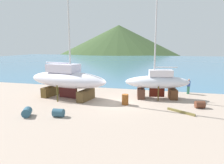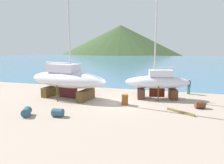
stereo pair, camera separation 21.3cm
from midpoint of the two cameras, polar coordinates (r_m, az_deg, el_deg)
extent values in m
plane|color=tan|center=(15.94, -0.94, -9.10)|extent=(39.30, 39.30, 0.00)
cube|color=teal|center=(67.99, 11.86, 5.40)|extent=(151.36, 86.78, 0.01)
cone|color=#374E29|center=(146.35, 2.41, 7.96)|extent=(155.30, 155.30, 38.33)
cube|color=#4C2D22|center=(20.96, 8.28, -3.14)|extent=(0.96, 1.56, 0.97)
cube|color=#56331D|center=(21.39, 16.72, -3.20)|extent=(0.96, 1.56, 0.97)
cylinder|color=#533E1C|center=(20.10, 12.94, -3.21)|extent=(0.12, 0.12, 1.41)
cylinder|color=#423A23|center=(22.03, 12.23, -2.03)|extent=(0.12, 0.12, 1.41)
ellipsoid|color=silver|center=(20.88, 12.67, -0.02)|extent=(6.51, 2.94, 1.26)
cube|color=#55160C|center=(21.09, 12.56, -2.89)|extent=(1.50, 0.36, 0.88)
cube|color=silver|center=(20.80, 13.62, 2.36)|extent=(2.42, 1.49, 0.63)
cylinder|color=#BCB8BC|center=(20.55, 12.25, 11.93)|extent=(0.15, 0.15, 7.49)
cylinder|color=silver|center=(20.81, 14.97, 3.93)|extent=(2.18, 0.51, 0.11)
cube|color=brown|center=(20.15, -6.93, -3.60)|extent=(1.09, 2.39, 1.00)
cube|color=brown|center=(22.70, -16.15, -2.39)|extent=(1.09, 2.39, 1.00)
cylinder|color=brown|center=(22.55, -9.41, -1.47)|extent=(0.12, 0.12, 1.56)
cylinder|color=#514B1F|center=(20.09, -14.57, -3.07)|extent=(0.12, 0.12, 1.56)
ellipsoid|color=silver|center=(21.09, -11.95, 0.70)|extent=(8.96, 4.33, 1.62)
cube|color=#4F1D1B|center=(21.35, -11.82, -2.94)|extent=(2.04, 0.44, 1.13)
cube|color=silver|center=(21.21, -12.99, 3.80)|extent=(3.35, 2.24, 0.81)
cylinder|color=silver|center=(20.71, -11.56, 16.54)|extent=(0.17, 0.17, 10.05)
cylinder|color=silver|center=(21.57, -14.39, 5.17)|extent=(2.98, 0.64, 0.12)
cube|color=#357556|center=(24.08, 20.65, -2.12)|extent=(0.31, 0.39, 0.85)
cube|color=#2D468A|center=(23.95, 20.76, -0.44)|extent=(0.38, 0.50, 0.59)
sphere|color=tan|center=(23.88, 20.81, 0.51)|extent=(0.22, 0.22, 0.22)
cylinder|color=#2E5469|center=(16.02, -14.35, -8.17)|extent=(0.83, 0.66, 0.61)
cylinder|color=brown|center=(18.53, 3.90, -4.85)|extent=(0.68, 0.68, 0.94)
cylinder|color=brown|center=(19.03, 23.37, -5.78)|extent=(0.89, 0.78, 0.62)
cylinder|color=#2A5369|center=(16.87, -22.19, -7.63)|extent=(0.97, 1.09, 0.64)
cube|color=olive|center=(17.25, 18.68, -7.82)|extent=(2.06, 1.40, 0.18)
camera|label=1|loc=(0.11, -89.70, 0.05)|focal=33.14mm
camera|label=2|loc=(0.11, 90.30, -0.05)|focal=33.14mm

